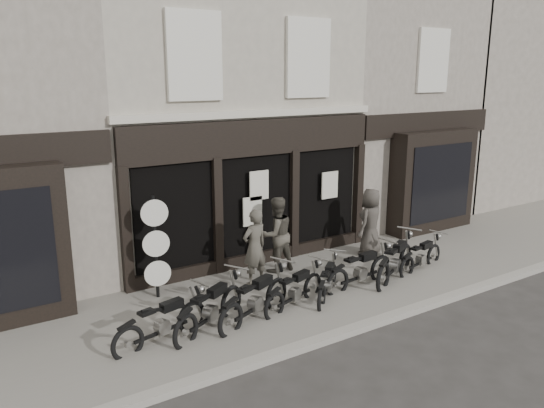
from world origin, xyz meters
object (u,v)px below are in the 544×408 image
motorcycle_2 (256,303)px  motorcycle_7 (421,259)px  motorcycle_1 (211,312)px  man_centre (276,234)px  advert_sign_post (156,252)px  motorcycle_5 (361,273)px  man_right (371,222)px  motorcycle_3 (295,293)px  motorcycle_4 (328,284)px  motorcycle_6 (395,264)px  man_left (255,247)px  motorcycle_0 (163,326)px

motorcycle_2 → motorcycle_7: size_ratio=1.12×
motorcycle_1 → man_centre: bearing=5.9°
advert_sign_post → motorcycle_5: bearing=-14.0°
man_centre → man_right: 2.89m
motorcycle_2 → motorcycle_7: 5.06m
man_right → advert_sign_post: bearing=-23.5°
motorcycle_1 → motorcycle_3: (2.00, -0.05, -0.04)m
motorcycle_4 → motorcycle_5: bearing=-37.4°
motorcycle_6 → man_right: bearing=42.4°
motorcycle_1 → advert_sign_post: size_ratio=0.83×
motorcycle_2 → motorcycle_1: bearing=149.8°
man_left → man_centre: size_ratio=0.96×
motorcycle_4 → motorcycle_0: bearing=139.2°
motorcycle_0 → motorcycle_5: (4.97, 0.03, 0.01)m
motorcycle_4 → motorcycle_7: size_ratio=0.84×
man_left → advert_sign_post: 2.28m
motorcycle_2 → motorcycle_6: 4.05m
motorcycle_0 → motorcycle_7: bearing=-13.9°
motorcycle_0 → motorcycle_1: size_ratio=1.01×
advert_sign_post → motorcycle_0: bearing=-98.9°
motorcycle_5 → advert_sign_post: size_ratio=0.89×
motorcycle_0 → motorcycle_4: motorcycle_0 is taller
motorcycle_7 → motorcycle_6: bearing=171.6°
advert_sign_post → man_centre: bearing=9.0°
motorcycle_6 → motorcycle_2: bearing=155.2°
motorcycle_7 → advert_sign_post: (-6.38, 1.91, 0.83)m
motorcycle_7 → man_right: bearing=91.0°
motorcycle_1 → motorcycle_0: bearing=151.8°
motorcycle_5 → advert_sign_post: (-4.33, 1.88, 0.78)m
motorcycle_3 → motorcycle_6: (3.00, -0.01, 0.06)m
motorcycle_3 → motorcycle_4: 0.93m
motorcycle_0 → man_centre: size_ratio=1.08×
man_centre → motorcycle_0: bearing=25.9°
motorcycle_3 → advert_sign_post: size_ratio=0.79×
motorcycle_1 → motorcycle_5: 3.97m
motorcycle_3 → man_centre: man_centre is taller
man_right → motorcycle_4: bearing=10.0°
motorcycle_6 → man_left: bearing=129.5°
motorcycle_1 → motorcycle_3: bearing=-29.8°
motorcycle_0 → motorcycle_7: size_ratio=1.08×
motorcycle_1 → motorcycle_3: motorcycle_1 is taller
motorcycle_3 → motorcycle_1: bearing=160.1°
motorcycle_5 → man_centre: 2.30m
motorcycle_4 → advert_sign_post: bearing=109.0°
man_centre → motorcycle_7: bearing=149.2°
motorcycle_4 → motorcycle_7: bearing=-39.9°
motorcycle_6 → advert_sign_post: 5.77m
motorcycle_0 → motorcycle_2: (1.96, -0.13, 0.04)m
motorcycle_1 → motorcycle_2: size_ratio=0.95×
motorcycle_5 → advert_sign_post: bearing=150.7°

